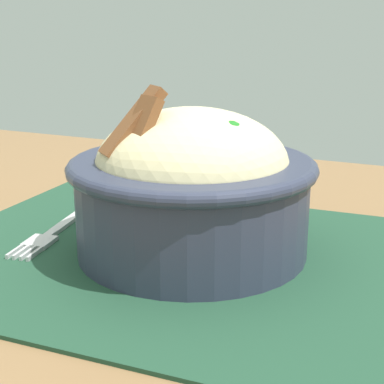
{
  "coord_description": "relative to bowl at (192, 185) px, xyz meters",
  "views": [
    {
      "loc": [
        -0.24,
        0.39,
        0.89
      ],
      "look_at": [
        -0.05,
        -0.01,
        0.76
      ],
      "focal_mm": 54.32,
      "sensor_mm": 36.0,
      "label": 1
    }
  ],
  "objects": [
    {
      "name": "placemat",
      "position": [
        0.02,
        0.01,
        -0.06
      ],
      "size": [
        0.4,
        0.33,
        0.0
      ],
      "primitive_type": "cube",
      "rotation": [
        0.0,
        0.0,
        0.05
      ],
      "color": "#1E422D",
      "rests_on": "table"
    },
    {
      "name": "bowl",
      "position": [
        0.0,
        0.0,
        0.0
      ],
      "size": [
        0.2,
        0.2,
        0.14
      ],
      "color": "#2D3347",
      "rests_on": "placemat"
    },
    {
      "name": "table",
      "position": [
        0.05,
        0.01,
        -0.14
      ],
      "size": [
        1.05,
        0.78,
        0.71
      ],
      "color": "olive",
      "rests_on": "ground_plane"
    },
    {
      "name": "fork",
      "position": [
        0.13,
        0.02,
        -0.05
      ],
      "size": [
        0.04,
        0.12,
        0.0
      ],
      "color": "#BCBCBC",
      "rests_on": "placemat"
    }
  ]
}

